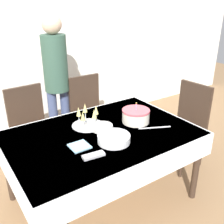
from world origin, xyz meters
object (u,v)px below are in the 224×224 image
(champagne_tray, at_px, (88,117))
(plate_stack_main, at_px, (113,139))
(birthday_cake, at_px, (136,116))
(dining_chair_far_right, at_px, (89,112))
(dining_chair_right_end, at_px, (186,122))
(dining_chair_far_left, at_px, (31,127))
(plate_stack_dessert, at_px, (102,127))
(person_standing, at_px, (56,74))

(champagne_tray, relative_size, plate_stack_main, 1.08)
(champagne_tray, bearing_deg, birthday_cake, -24.69)
(dining_chair_far_right, height_order, dining_chair_right_end, same)
(dining_chair_far_right, height_order, champagne_tray, dining_chair_far_right)
(dining_chair_far_right, bearing_deg, plate_stack_main, -108.93)
(dining_chair_far_right, distance_m, dining_chair_right_end, 1.16)
(dining_chair_far_left, xyz_separation_m, plate_stack_main, (0.36, -1.06, 0.23))
(plate_stack_main, distance_m, plate_stack_dessert, 0.24)
(champagne_tray, relative_size, person_standing, 0.18)
(dining_chair_right_end, xyz_separation_m, champagne_tray, (-1.16, 0.19, 0.29))
(birthday_cake, bearing_deg, dining_chair_right_end, -0.13)
(plate_stack_main, relative_size, person_standing, 0.16)
(person_standing, bearing_deg, dining_chair_far_left, -155.14)
(dining_chair_far_left, bearing_deg, person_standing, 24.86)
(dining_chair_far_right, bearing_deg, dining_chair_right_end, -48.44)
(dining_chair_far_left, distance_m, birthday_cake, 1.18)
(champagne_tray, bearing_deg, dining_chair_far_right, 60.24)
(birthday_cake, xyz_separation_m, champagne_tray, (-0.41, 0.19, 0.02))
(dining_chair_far_right, distance_m, plate_stack_dessert, 0.91)
(dining_chair_far_left, distance_m, plate_stack_main, 1.15)
(dining_chair_right_end, xyz_separation_m, birthday_cake, (-0.75, 0.00, 0.27))
(dining_chair_far_right, height_order, plate_stack_main, dining_chair_far_right)
(dining_chair_far_right, xyz_separation_m, person_standing, (-0.31, 0.19, 0.48))
(dining_chair_far_right, bearing_deg, person_standing, 147.82)
(dining_chair_right_end, relative_size, person_standing, 0.57)
(plate_stack_main, bearing_deg, dining_chair_far_right, 71.07)
(champagne_tray, distance_m, person_standing, 0.90)
(dining_chair_far_right, height_order, plate_stack_dessert, dining_chair_far_right)
(plate_stack_dessert, bearing_deg, dining_chair_far_left, 115.99)
(dining_chair_right_end, bearing_deg, dining_chair_far_left, 149.81)
(plate_stack_main, bearing_deg, plate_stack_dessert, 79.95)
(dining_chair_right_end, height_order, birthday_cake, dining_chair_right_end)
(dining_chair_right_end, distance_m, birthday_cake, 0.79)
(dining_chair_far_right, xyz_separation_m, champagne_tray, (-0.39, -0.68, 0.29))
(dining_chair_far_right, xyz_separation_m, plate_stack_dessert, (-0.32, -0.82, 0.22))
(dining_chair_far_left, bearing_deg, dining_chair_far_right, 0.01)
(dining_chair_right_end, xyz_separation_m, person_standing, (-1.08, 1.06, 0.48))
(dining_chair_far_right, relative_size, champagne_tray, 3.27)
(birthday_cake, height_order, champagne_tray, birthday_cake)
(dining_chair_right_end, bearing_deg, champagne_tray, 170.61)
(dining_chair_far_left, relative_size, birthday_cake, 3.65)
(dining_chair_far_left, height_order, dining_chair_right_end, same)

